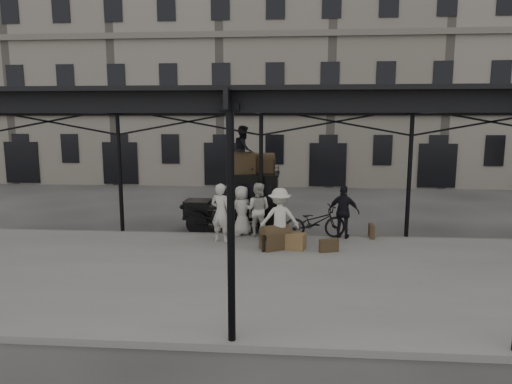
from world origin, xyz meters
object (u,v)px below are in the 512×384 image
taxi (245,199)px  porter_left (221,213)px  bicycle (315,222)px  porter_official (344,212)px  steamer_trunk_roof_near (242,165)px  steamer_trunk_platform (275,239)px

taxi → porter_left: bearing=-104.7°
taxi → bicycle: 2.99m
porter_official → steamer_trunk_roof_near: 4.02m
bicycle → steamer_trunk_platform: bicycle is taller
bicycle → steamer_trunk_roof_near: (-2.60, 1.28, 1.79)m
steamer_trunk_roof_near → porter_official: bearing=-36.8°
porter_left → porter_official: bearing=-148.8°
steamer_trunk_platform → porter_official: bearing=2.3°
porter_left → steamer_trunk_platform: (1.80, -0.72, -0.65)m
taxi → porter_official: size_ratio=2.02×
porter_official → porter_left: bearing=27.3°
porter_left → bicycle: size_ratio=0.90×
steamer_trunk_platform → taxi: bearing=82.0°
porter_left → steamer_trunk_roof_near: steamer_trunk_roof_near is taller
taxi → steamer_trunk_platform: 3.22m
porter_official → steamer_trunk_platform: (-2.25, -1.48, -0.59)m
porter_official → taxi: bearing=-5.2°
bicycle → steamer_trunk_roof_near: size_ratio=2.41×
porter_left → bicycle: porter_left is taller
porter_left → porter_official: (4.05, 0.77, -0.07)m
steamer_trunk_roof_near → taxi: bearing=53.0°
porter_left → bicycle: (3.08, 0.63, -0.40)m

